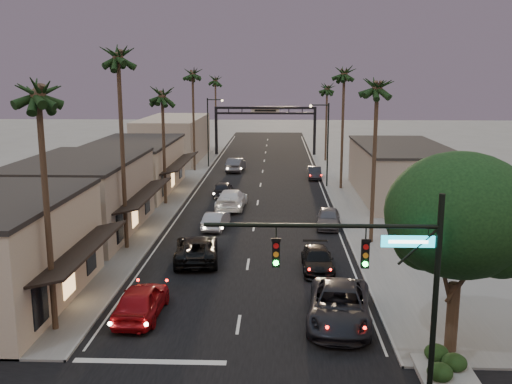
# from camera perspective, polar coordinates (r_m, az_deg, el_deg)

# --- Properties ---
(ground) EXTENTS (200.00, 200.00, 0.00)m
(ground) POSITION_cam_1_polar(r_m,az_deg,el_deg) (56.99, 0.27, -0.42)
(ground) COLOR slate
(ground) RESTS_ON ground
(road) EXTENTS (14.00, 120.00, 0.02)m
(road) POSITION_cam_1_polar(r_m,az_deg,el_deg) (61.88, 0.43, 0.55)
(road) COLOR black
(road) RESTS_ON ground
(sidewalk_left) EXTENTS (5.00, 92.00, 0.12)m
(sidewalk_left) POSITION_cam_1_polar(r_m,az_deg,el_deg) (69.66, -7.24, 1.74)
(sidewalk_left) COLOR slate
(sidewalk_left) RESTS_ON ground
(sidewalk_right) EXTENTS (5.00, 92.00, 0.12)m
(sidewalk_right) POSITION_cam_1_polar(r_m,az_deg,el_deg) (69.16, 8.50, 1.64)
(sidewalk_right) COLOR slate
(sidewalk_right) RESTS_ON ground
(storefront_mid) EXTENTS (8.00, 14.00, 5.50)m
(storefront_mid) POSITION_cam_1_polar(r_m,az_deg,el_deg) (45.19, -17.04, -0.55)
(storefront_mid) COLOR gray
(storefront_mid) RESTS_ON ground
(storefront_far) EXTENTS (8.00, 16.00, 5.00)m
(storefront_far) POSITION_cam_1_polar(r_m,az_deg,el_deg) (60.31, -12.11, 2.40)
(storefront_far) COLOR #BCA98F
(storefront_far) RESTS_ON ground
(storefront_dist) EXTENTS (8.00, 20.00, 6.00)m
(storefront_dist) POSITION_cam_1_polar(r_m,az_deg,el_deg) (82.54, -8.24, 5.31)
(storefront_dist) COLOR gray
(storefront_dist) RESTS_ON ground
(building_right) EXTENTS (8.00, 18.00, 5.00)m
(building_right) POSITION_cam_1_polar(r_m,az_deg,el_deg) (57.79, 14.30, 1.91)
(building_right) COLOR gray
(building_right) RESTS_ON ground
(traffic_signal) EXTENTS (8.51, 0.22, 7.80)m
(traffic_signal) POSITION_cam_1_polar(r_m,az_deg,el_deg) (21.20, 12.66, -7.34)
(traffic_signal) COLOR black
(traffic_signal) RESTS_ON ground
(corner_tree) EXTENTS (6.20, 6.20, 8.80)m
(corner_tree) POSITION_cam_1_polar(r_m,az_deg,el_deg) (25.09, 19.88, -2.66)
(corner_tree) COLOR #38281C
(corner_tree) RESTS_ON ground
(planter) EXTENTS (2.20, 2.60, 0.24)m
(planter) POSITION_cam_1_polar(r_m,az_deg,el_deg) (25.23, 18.31, -17.07)
(planter) COLOR gray
(planter) RESTS_ON ground
(arch) EXTENTS (15.20, 0.40, 7.27)m
(arch) POSITION_cam_1_polar(r_m,az_deg,el_deg) (85.96, 0.94, 7.37)
(arch) COLOR black
(arch) RESTS_ON ground
(streetlight_right) EXTENTS (2.13, 0.30, 9.00)m
(streetlight_right) POSITION_cam_1_polar(r_m,az_deg,el_deg) (61.28, 6.94, 5.39)
(streetlight_right) COLOR black
(streetlight_right) RESTS_ON ground
(streetlight_left) EXTENTS (2.13, 0.30, 9.00)m
(streetlight_left) POSITION_cam_1_polar(r_m,az_deg,el_deg) (74.51, -4.62, 6.52)
(streetlight_left) COLOR black
(streetlight_left) RESTS_ON ground
(palm_la) EXTENTS (3.20, 3.20, 13.20)m
(palm_la) POSITION_cam_1_polar(r_m,az_deg,el_deg) (26.82, -21.03, 9.95)
(palm_la) COLOR #38281C
(palm_la) RESTS_ON ground
(palm_lb) EXTENTS (3.20, 3.20, 15.20)m
(palm_lb) POSITION_cam_1_polar(r_m,az_deg,el_deg) (39.15, -13.67, 13.51)
(palm_lb) COLOR #38281C
(palm_lb) RESTS_ON ground
(palm_lc) EXTENTS (3.20, 3.20, 12.20)m
(palm_lc) POSITION_cam_1_polar(r_m,az_deg,el_deg) (52.77, -9.38, 9.93)
(palm_lc) COLOR #38281C
(palm_lc) RESTS_ON ground
(palm_ld) EXTENTS (3.20, 3.20, 14.20)m
(palm_ld) POSITION_cam_1_polar(r_m,az_deg,el_deg) (71.48, -6.37, 11.97)
(palm_ld) COLOR #38281C
(palm_ld) RESTS_ON ground
(palm_ra) EXTENTS (3.20, 3.20, 13.20)m
(palm_ra) POSITION_cam_1_polar(r_m,az_deg,el_deg) (40.29, 12.06, 10.75)
(palm_ra) COLOR #38281C
(palm_ra) RESTS_ON ground
(palm_rb) EXTENTS (3.20, 3.20, 14.20)m
(palm_rb) POSITION_cam_1_polar(r_m,az_deg,el_deg) (60.10, 8.82, 11.99)
(palm_rb) COLOR #38281C
(palm_rb) RESTS_ON ground
(palm_rc) EXTENTS (3.20, 3.20, 12.20)m
(palm_rc) POSITION_cam_1_polar(r_m,az_deg,el_deg) (80.01, 7.13, 10.51)
(palm_rc) COLOR #38281C
(palm_rc) RESTS_ON ground
(palm_far) EXTENTS (3.20, 3.20, 13.20)m
(palm_far) POSITION_cam_1_polar(r_m,az_deg,el_deg) (94.26, -4.09, 11.31)
(palm_far) COLOR #38281C
(palm_far) RESTS_ON ground
(oncoming_red) EXTENTS (2.14, 5.09, 1.72)m
(oncoming_red) POSITION_cam_1_polar(r_m,az_deg,el_deg) (29.42, -11.40, -10.60)
(oncoming_red) COLOR maroon
(oncoming_red) RESTS_ON ground
(oncoming_pickup) EXTENTS (3.35, 6.15, 1.64)m
(oncoming_pickup) POSITION_cam_1_polar(r_m,az_deg,el_deg) (37.37, -5.98, -5.65)
(oncoming_pickup) COLOR black
(oncoming_pickup) RESTS_ON ground
(oncoming_silver) EXTENTS (1.97, 4.35, 1.39)m
(oncoming_silver) POSITION_cam_1_polar(r_m,az_deg,el_deg) (44.90, -4.02, -2.84)
(oncoming_silver) COLOR #9A9A9F
(oncoming_silver) RESTS_ON ground
(oncoming_white) EXTENTS (2.78, 6.18, 1.76)m
(oncoming_white) POSITION_cam_1_polar(r_m,az_deg,el_deg) (51.58, -2.48, -0.71)
(oncoming_white) COLOR white
(oncoming_white) RESTS_ON ground
(oncoming_dgrey) EXTENTS (1.85, 4.33, 1.46)m
(oncoming_dgrey) POSITION_cam_1_polar(r_m,az_deg,el_deg) (57.09, -3.30, 0.33)
(oncoming_dgrey) COLOR black
(oncoming_dgrey) RESTS_ON ground
(oncoming_grey_far) EXTENTS (2.31, 5.37, 1.72)m
(oncoming_grey_far) POSITION_cam_1_polar(r_m,az_deg,el_deg) (71.67, -2.03, 2.75)
(oncoming_grey_far) COLOR #47474C
(oncoming_grey_far) RESTS_ON ground
(curbside_near) EXTENTS (3.67, 6.74, 1.79)m
(curbside_near) POSITION_cam_1_polar(r_m,az_deg,el_deg) (28.45, 8.34, -11.20)
(curbside_near) COLOR black
(curbside_near) RESTS_ON ground
(curbside_black) EXTENTS (1.94, 4.68, 1.35)m
(curbside_black) POSITION_cam_1_polar(r_m,az_deg,el_deg) (35.63, 6.17, -6.77)
(curbside_black) COLOR black
(curbside_black) RESTS_ON ground
(curbside_grey) EXTENTS (2.28, 4.64, 1.52)m
(curbside_grey) POSITION_cam_1_polar(r_m,az_deg,el_deg) (45.61, 7.26, -2.59)
(curbside_grey) COLOR #525257
(curbside_grey) RESTS_ON ground
(curbside_far) EXTENTS (1.57, 4.24, 1.39)m
(curbside_far) POSITION_cam_1_polar(r_m,az_deg,el_deg) (66.86, 5.88, 1.91)
(curbside_far) COLOR black
(curbside_far) RESTS_ON ground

